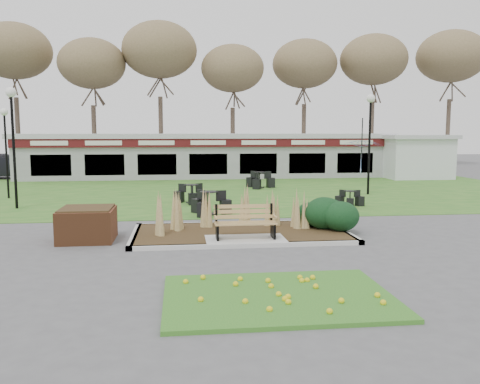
{
  "coord_description": "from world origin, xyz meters",
  "views": [
    {
      "loc": [
        -1.76,
        -13.53,
        3.1
      ],
      "look_at": [
        0.07,
        2.0,
        1.2
      ],
      "focal_mm": 38.0,
      "sensor_mm": 36.0,
      "label": 1
    }
  ],
  "objects": [
    {
      "name": "ground",
      "position": [
        0.0,
        0.0,
        0.0
      ],
      "size": [
        100.0,
        100.0,
        0.0
      ],
      "primitive_type": "plane",
      "color": "#515154",
      "rests_on": "ground"
    },
    {
      "name": "patio_umbrella",
      "position": [
        8.0,
        13.0,
        1.69
      ],
      "size": [
        2.19,
        2.23,
        2.67
      ],
      "color": "black",
      "rests_on": "ground"
    },
    {
      "name": "lamp_post_far_left",
      "position": [
        -8.26,
        7.38,
        3.48
      ],
      "size": [
        0.4,
        0.4,
        4.78
      ],
      "color": "black",
      "rests_on": "ground"
    },
    {
      "name": "tree_backdrop",
      "position": [
        0.0,
        28.0,
        8.36
      ],
      "size": [
        47.24,
        5.24,
        10.36
      ],
      "color": "#47382B",
      "rests_on": "ground"
    },
    {
      "name": "bistro_set_d",
      "position": [
        5.1,
        6.33,
        0.23
      ],
      "size": [
        1.15,
        1.18,
        0.64
      ],
      "color": "black",
      "rests_on": "ground"
    },
    {
      "name": "planting_bed",
      "position": [
        1.27,
        1.35,
        0.37
      ],
      "size": [
        6.75,
        3.4,
        1.27
      ],
      "color": "#352515",
      "rests_on": "ground"
    },
    {
      "name": "flower_bed",
      "position": [
        0.0,
        -4.6,
        0.07
      ],
      "size": [
        4.2,
        3.0,
        0.16
      ],
      "color": "#286A1E",
      "rests_on": "ground"
    },
    {
      "name": "car_silver",
      "position": [
        -12.84,
        26.12,
        0.72
      ],
      "size": [
        4.35,
        2.05,
        1.44
      ],
      "primitive_type": "imported",
      "rotation": [
        0.0,
        0.0,
        1.49
      ],
      "color": "#B8B8BD",
      "rests_on": "ground"
    },
    {
      "name": "food_pavilion",
      "position": [
        0.0,
        19.96,
        1.48
      ],
      "size": [
        24.6,
        3.4,
        2.9
      ],
      "color": "gray",
      "rests_on": "ground"
    },
    {
      "name": "lamp_post_far_right",
      "position": [
        7.3,
        10.09,
        3.52
      ],
      "size": [
        0.4,
        0.4,
        4.83
      ],
      "color": "black",
      "rests_on": "ground"
    },
    {
      "name": "car_black",
      "position": [
        -13.33,
        21.0,
        0.8
      ],
      "size": [
        5.03,
        2.4,
        1.59
      ],
      "primitive_type": "imported",
      "rotation": [
        0.0,
        0.0,
        1.42
      ],
      "color": "black",
      "rests_on": "ground"
    },
    {
      "name": "lawn",
      "position": [
        0.0,
        12.0,
        0.01
      ],
      "size": [
        34.0,
        16.0,
        0.02
      ],
      "primitive_type": "cube",
      "color": "#2C6821",
      "rests_on": "ground"
    },
    {
      "name": "lamp_post_mid_left",
      "position": [
        -9.61,
        10.63,
        2.99
      ],
      "size": [
        0.34,
        0.34,
        4.11
      ],
      "color": "black",
      "rests_on": "ground"
    },
    {
      "name": "bistro_set_a",
      "position": [
        -0.72,
        5.0,
        0.3
      ],
      "size": [
        1.5,
        1.59,
        0.85
      ],
      "color": "black",
      "rests_on": "ground"
    },
    {
      "name": "service_hut",
      "position": [
        13.5,
        18.0,
        1.45
      ],
      "size": [
        4.4,
        3.4,
        2.83
      ],
      "color": "silver",
      "rests_on": "ground"
    },
    {
      "name": "bistro_set_b",
      "position": [
        2.49,
        13.45,
        0.31
      ],
      "size": [
        1.51,
        1.61,
        0.87
      ],
      "color": "black",
      "rests_on": "ground"
    },
    {
      "name": "park_bench",
      "position": [
        0.0,
        0.25,
        0.59
      ],
      "size": [
        1.7,
        0.66,
        0.93
      ],
      "color": "#A9864C",
      "rests_on": "ground"
    },
    {
      "name": "brick_planter",
      "position": [
        -4.4,
        1.0,
        0.48
      ],
      "size": [
        1.5,
        1.5,
        0.95
      ],
      "color": "brown",
      "rests_on": "ground"
    },
    {
      "name": "bistro_set_c",
      "position": [
        -1.31,
        8.1,
        0.28
      ],
      "size": [
        1.48,
        1.35,
        0.79
      ],
      "color": "black",
      "rests_on": "ground"
    }
  ]
}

